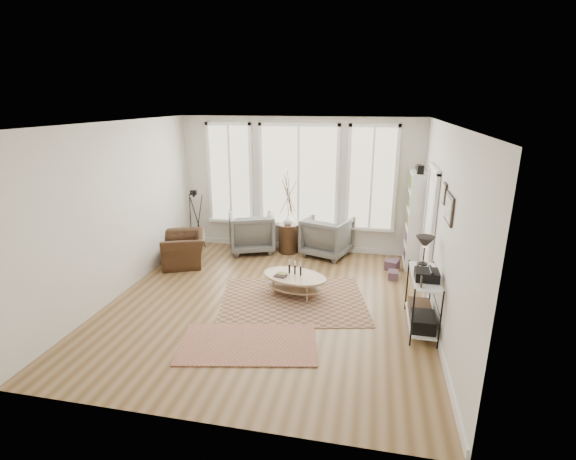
% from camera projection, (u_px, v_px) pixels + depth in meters
% --- Properties ---
extents(room, '(5.50, 5.54, 2.90)m').
position_uv_depth(room, '(269.00, 220.00, 6.51)').
color(room, olive).
rests_on(room, ground).
extents(bay_window, '(4.14, 0.12, 2.24)m').
position_uv_depth(bay_window, '(299.00, 178.00, 8.98)').
color(bay_window, tan).
rests_on(bay_window, ground).
extents(door, '(0.09, 1.06, 2.22)m').
position_uv_depth(door, '(429.00, 228.00, 7.17)').
color(door, silver).
rests_on(door, ground).
extents(bookcase, '(0.31, 0.85, 2.06)m').
position_uv_depth(bookcase, '(415.00, 220.00, 8.25)').
color(bookcase, white).
rests_on(bookcase, ground).
extents(low_shelf, '(0.38, 1.08, 1.30)m').
position_uv_depth(low_shelf, '(423.00, 296.00, 6.03)').
color(low_shelf, white).
rests_on(low_shelf, ground).
extents(wall_art, '(0.04, 0.88, 0.44)m').
position_uv_depth(wall_art, '(448.00, 204.00, 5.61)').
color(wall_art, black).
rests_on(wall_art, ground).
extents(rug_main, '(2.71, 2.26, 0.01)m').
position_uv_depth(rug_main, '(293.00, 301.00, 6.98)').
color(rug_main, brown).
rests_on(rug_main, ground).
extents(rug_runner, '(2.03, 1.38, 0.01)m').
position_uv_depth(rug_runner, '(248.00, 344.00, 5.74)').
color(rug_runner, brown).
rests_on(rug_runner, ground).
extents(coffee_table, '(1.27, 0.98, 0.52)m').
position_uv_depth(coffee_table, '(294.00, 280.00, 7.14)').
color(coffee_table, tan).
rests_on(coffee_table, ground).
extents(armchair_left, '(1.22, 1.23, 0.87)m').
position_uv_depth(armchair_left, '(251.00, 232.00, 9.21)').
color(armchair_left, slate).
rests_on(armchair_left, ground).
extents(armchair_right, '(1.16, 1.18, 0.84)m').
position_uv_depth(armchair_right, '(327.00, 236.00, 8.94)').
color(armchair_right, slate).
rests_on(armchair_right, ground).
extents(side_table, '(0.42, 0.42, 1.78)m').
position_uv_depth(side_table, '(288.00, 215.00, 8.99)').
color(side_table, '#3A2314').
rests_on(side_table, ground).
extents(vase, '(0.27, 0.27, 0.22)m').
position_uv_depth(vase, '(288.00, 220.00, 9.02)').
color(vase, silver).
rests_on(vase, side_table).
extents(accent_chair, '(1.24, 1.17, 0.63)m').
position_uv_depth(accent_chair, '(184.00, 249.00, 8.50)').
color(accent_chair, '#3A2314').
rests_on(accent_chair, ground).
extents(tripod_camera, '(0.47, 0.47, 1.34)m').
position_uv_depth(tripod_camera, '(195.00, 222.00, 9.29)').
color(tripod_camera, black).
rests_on(tripod_camera, ground).
extents(book_stack_near, '(0.32, 0.35, 0.19)m').
position_uv_depth(book_stack_near, '(392.00, 265.00, 8.28)').
color(book_stack_near, brown).
rests_on(book_stack_near, ground).
extents(book_stack_far, '(0.18, 0.23, 0.15)m').
position_uv_depth(book_stack_far, '(393.00, 275.00, 7.84)').
color(book_stack_far, brown).
rests_on(book_stack_far, ground).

